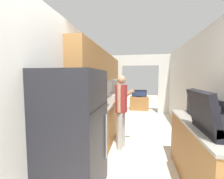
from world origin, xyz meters
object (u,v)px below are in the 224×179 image
Objects in this scene: refrigerator at (74,133)px; television at (139,94)px; range_oven at (115,107)px; suitcase at (215,121)px; tv_cabinet at (139,103)px; person at (121,110)px; microwave at (203,107)px.

television is at bearing 80.98° from refrigerator.
suitcase is (1.74, -3.51, 0.60)m from range_oven.
suitcase is 5.37m from tv_cabinet.
person is (0.51, -2.18, 0.38)m from range_oven.
television is at bearing 99.35° from suitcase.
suitcase is 1.32× the size of microwave.
refrigerator is at bearing 174.07° from person.
refrigerator is 5.33m from television.
microwave is at bearing 25.21° from refrigerator.
tv_cabinet is at bearing 99.28° from suitcase.
refrigerator is 1.89× the size of tv_cabinet.
microwave is at bearing -76.78° from tv_cabinet.
refrigerator is 2.45× the size of television.
microwave is (1.88, 0.88, 0.24)m from refrigerator.
suitcase reaches higher than range_oven.
person reaches higher than microwave.
range_oven is 1.94m from television.
range_oven is at bearing -117.57° from television.
microwave is at bearing -76.66° from television.
microwave reaches higher than range_oven.
television is (0.38, 3.88, -0.06)m from person.
refrigerator is at bearing -177.99° from suitcase.
person is at bearing 71.88° from refrigerator.
person is 3.90m from television.
refrigerator reaches higher than microwave.
suitcase reaches higher than microwave.
refrigerator is 5.40m from tv_cabinet.
person is 3.97m from tv_cabinet.
person is at bearing 160.35° from microwave.
range_oven is 1.57× the size of television.
microwave is at bearing -97.45° from person.
range_oven is 2.27m from person.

